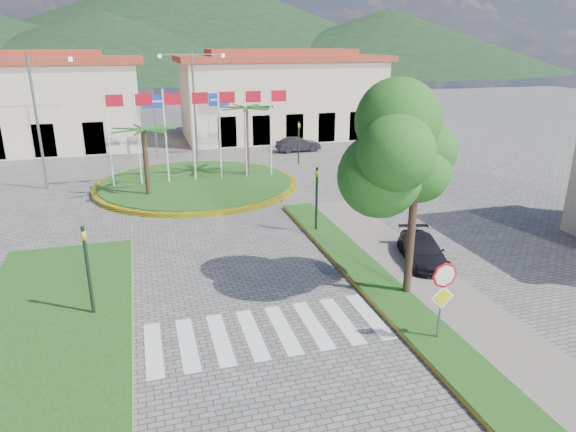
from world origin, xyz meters
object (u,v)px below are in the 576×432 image
object	(u,v)px
car_dark_b	(298,144)
car_side_right	(423,251)
roundabout_island	(197,183)
stop_sign	(443,289)
white_van	(4,147)
deciduous_tree	(418,154)
car_dark_a	(87,143)

from	to	relation	value
car_dark_b	car_side_right	distance (m)	23.28
car_side_right	roundabout_island	bearing A→B (deg)	132.80
stop_sign	white_van	xyz separation A→B (m)	(-18.73, 34.05, -1.18)
deciduous_tree	car_side_right	distance (m)	5.56
deciduous_tree	car_dark_b	bearing A→B (deg)	81.31
car_dark_a	car_side_right	xyz separation A→B (m)	(15.06, -29.34, 0.02)
white_van	deciduous_tree	bearing A→B (deg)	-134.03
car_side_right	car_dark_a	bearing A→B (deg)	132.88
stop_sign	car_side_right	bearing A→B (deg)	64.23
deciduous_tree	white_van	size ratio (longest dim) A/B	1.56
white_van	car_side_right	size ratio (longest dim) A/B	1.16
deciduous_tree	car_dark_b	distance (m)	26.24
roundabout_island	car_dark_a	distance (m)	16.53
car_dark_a	deciduous_tree	bearing A→B (deg)	-133.63
car_dark_b	car_side_right	bearing A→B (deg)	172.08
deciduous_tree	white_van	bearing A→B (deg)	121.93
roundabout_island	car_side_right	distance (m)	16.46
white_van	car_dark_b	size ratio (longest dim) A/B	1.20
deciduous_tree	car_side_right	size ratio (longest dim) A/B	1.81
roundabout_island	car_dark_b	distance (m)	12.71
car_side_right	car_dark_b	bearing A→B (deg)	101.01
stop_sign	car_side_right	distance (m)	6.11
white_van	car_dark_b	distance (m)	23.87
white_van	car_side_right	distance (m)	35.73
roundabout_island	car_dark_b	world-z (taller)	roundabout_island
deciduous_tree	car_dark_a	xyz separation A→B (m)	(-13.06, 31.69, -4.65)
roundabout_island	stop_sign	distance (m)	20.69
deciduous_tree	car_side_right	bearing A→B (deg)	49.58
roundabout_island	deciduous_tree	size ratio (longest dim) A/B	1.87
car_dark_b	car_side_right	xyz separation A→B (m)	(-1.91, -23.20, -0.05)
white_van	car_side_right	world-z (taller)	white_van
roundabout_island	stop_sign	world-z (taller)	roundabout_island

